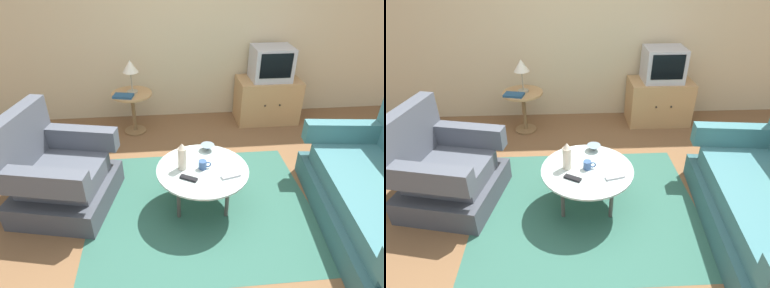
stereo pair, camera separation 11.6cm
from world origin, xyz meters
The scene contains 15 objects.
ground_plane centered at (0.00, 0.00, 0.00)m, with size 16.00×16.00×0.00m, color brown.
back_wall centered at (0.00, 2.27, 1.35)m, with size 9.00×0.12×2.70m, color #CCB78E.
area_rug centered at (-0.12, 0.20, 0.00)m, with size 2.08×1.78×0.00m, color #2D5B4C.
armchair centered at (-1.45, 0.38, 0.32)m, with size 0.99×1.01×0.94m.
coffee_table centered at (-0.12, 0.20, 0.41)m, with size 0.83×0.83×0.44m.
side_table centered at (-0.83, 1.75, 0.40)m, with size 0.51×0.51×0.55m.
tv_stand centered at (1.00, 1.93, 0.30)m, with size 0.84×0.51×0.60m.
television centered at (1.00, 1.94, 0.82)m, with size 0.51×0.42×0.44m.
table_lamp centered at (-0.82, 1.76, 0.87)m, with size 0.19×0.19×0.41m.
vase centered at (-0.30, 0.22, 0.57)m, with size 0.08×0.08×0.26m.
mug centered at (-0.12, 0.20, 0.48)m, with size 0.11×0.07×0.08m.
bowl centered at (-0.04, 0.50, 0.47)m, with size 0.13×0.13×0.06m.
tv_remote_dark centered at (-0.26, 0.06, 0.45)m, with size 0.16×0.12×0.02m.
tv_remote_silver centered at (0.10, 0.05, 0.45)m, with size 0.18×0.09×0.02m.
book centered at (-0.93, 1.62, 0.57)m, with size 0.26×0.19×0.03m.
Camera 1 is at (-0.44, -2.14, 2.14)m, focal length 30.37 mm.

